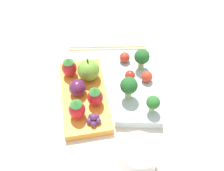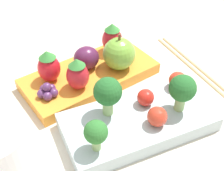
{
  "view_description": "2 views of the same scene",
  "coord_description": "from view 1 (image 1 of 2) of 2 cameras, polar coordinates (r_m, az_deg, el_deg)",
  "views": [
    {
      "loc": [
        0.36,
        -0.0,
        0.45
      ],
      "look_at": [
        -0.0,
        -0.0,
        0.03
      ],
      "focal_mm": 40.0,
      "sensor_mm": 36.0,
      "label": 1
    },
    {
      "loc": [
        0.14,
        0.3,
        0.32
      ],
      "look_at": [
        -0.0,
        -0.0,
        0.03
      ],
      "focal_mm": 50.0,
      "sensor_mm": 36.0,
      "label": 2
    }
  ],
  "objects": [
    {
      "name": "plum",
      "position": [
        0.55,
        -7.63,
        -0.48
      ],
      "size": [
        0.04,
        0.04,
        0.04
      ],
      "color": "#511E42",
      "rests_on": "bento_box_fruit"
    },
    {
      "name": "broccoli_floret_2",
      "position": [
        0.51,
        9.63,
        -3.93
      ],
      "size": [
        0.03,
        0.03,
        0.04
      ],
      "color": "#93B770",
      "rests_on": "bento_box_savoury"
    },
    {
      "name": "cherry_tomato_2",
      "position": [
        0.61,
        3.12,
        6.44
      ],
      "size": [
        0.03,
        0.03,
        0.03
      ],
      "color": "red",
      "rests_on": "bento_box_savoury"
    },
    {
      "name": "chopsticks_pair",
      "position": [
        0.69,
        -0.88,
        8.68
      ],
      "size": [
        0.02,
        0.21,
        0.01
      ],
      "color": "tan",
      "rests_on": "ground_plane"
    },
    {
      "name": "ground_plane",
      "position": [
        0.58,
        0.03,
        -2.26
      ],
      "size": [
        4.0,
        4.0,
        0.0
      ],
      "primitive_type": "plane",
      "color": "beige"
    },
    {
      "name": "strawberry_0",
      "position": [
        0.5,
        -7.77,
        -5.3
      ],
      "size": [
        0.03,
        0.03,
        0.05
      ],
      "color": "red",
      "rests_on": "bento_box_fruit"
    },
    {
      "name": "bento_box_savoury",
      "position": [
        0.58,
        6.01,
        -0.63
      ],
      "size": [
        0.2,
        0.11,
        0.02
      ],
      "color": "silver",
      "rests_on": "ground_plane"
    },
    {
      "name": "broccoli_floret_1",
      "position": [
        0.52,
        4.13,
        -0.15
      ],
      "size": [
        0.04,
        0.04,
        0.06
      ],
      "color": "#93B770",
      "rests_on": "bento_box_savoury"
    },
    {
      "name": "broccoli_floret_0",
      "position": [
        0.58,
        7.07,
        6.45
      ],
      "size": [
        0.04,
        0.04,
        0.05
      ],
      "color": "#93B770",
      "rests_on": "bento_box_savoury"
    },
    {
      "name": "strawberry_1",
      "position": [
        0.58,
        -9.55,
        4.17
      ],
      "size": [
        0.03,
        0.03,
        0.05
      ],
      "color": "red",
      "rests_on": "bento_box_fruit"
    },
    {
      "name": "drinking_cup",
      "position": [
        0.47,
        6.26,
        -15.84
      ],
      "size": [
        0.07,
        0.07,
        0.06
      ],
      "color": "white",
      "rests_on": "ground_plane"
    },
    {
      "name": "strawberry_2",
      "position": [
        0.52,
        -3.64,
        -2.51
      ],
      "size": [
        0.03,
        0.03,
        0.05
      ],
      "color": "red",
      "rests_on": "bento_box_fruit"
    },
    {
      "name": "cherry_tomato_0",
      "position": [
        0.57,
        8.21,
        2.01
      ],
      "size": [
        0.03,
        0.03,
        0.03
      ],
      "color": "red",
      "rests_on": "bento_box_savoury"
    },
    {
      "name": "apple",
      "position": [
        0.57,
        -5.15,
        3.54
      ],
      "size": [
        0.05,
        0.05,
        0.06
      ],
      "color": "#70A838",
      "rests_on": "bento_box_fruit"
    },
    {
      "name": "grape_cluster",
      "position": [
        0.51,
        -3.92,
        -7.72
      ],
      "size": [
        0.03,
        0.03,
        0.02
      ],
      "color": "#562D5B",
      "rests_on": "bento_box_fruit"
    },
    {
      "name": "bento_box_fruit",
      "position": [
        0.57,
        -6.13,
        -2.28
      ],
      "size": [
        0.22,
        0.13,
        0.02
      ],
      "color": "orange",
      "rests_on": "ground_plane"
    },
    {
      "name": "cherry_tomato_1",
      "position": [
        0.57,
        4.37,
        2.34
      ],
      "size": [
        0.02,
        0.02,
        0.02
      ],
      "color": "red",
      "rests_on": "bento_box_savoury"
    }
  ]
}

